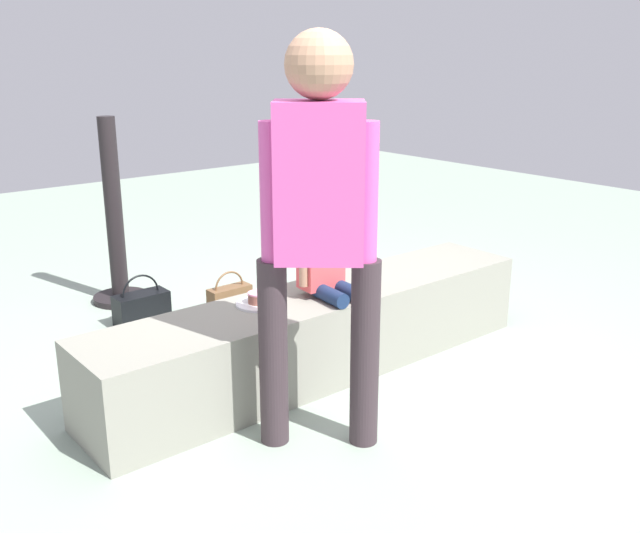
{
  "coord_description": "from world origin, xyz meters",
  "views": [
    {
      "loc": [
        -2.17,
        -2.64,
        1.62
      ],
      "look_at": [
        -0.23,
        -0.27,
        0.68
      ],
      "focal_mm": 40.11,
      "sensor_mm": 36.0,
      "label": 1
    }
  ],
  "objects_px": {
    "water_bottle_far_side": "(190,335)",
    "party_cup_red": "(303,284)",
    "gift_bag": "(321,283)",
    "cake_plate": "(258,301)",
    "handbag_black_leather": "(142,307)",
    "handbag_brown_canvas": "(230,303)",
    "adult_standing": "(319,209)",
    "water_bottle_near_gift": "(359,290)",
    "child_seated": "(324,254)"
  },
  "relations": [
    {
      "from": "water_bottle_far_side",
      "to": "party_cup_red",
      "type": "bearing_deg",
      "value": 20.44
    },
    {
      "from": "water_bottle_near_gift",
      "to": "water_bottle_far_side",
      "type": "height_order",
      "value": "water_bottle_far_side"
    },
    {
      "from": "handbag_black_leather",
      "to": "handbag_brown_canvas",
      "type": "height_order",
      "value": "handbag_brown_canvas"
    },
    {
      "from": "cake_plate",
      "to": "party_cup_red",
      "type": "bearing_deg",
      "value": 43.41
    },
    {
      "from": "gift_bag",
      "to": "adult_standing",
      "type": "bearing_deg",
      "value": -129.67
    },
    {
      "from": "child_seated",
      "to": "water_bottle_near_gift",
      "type": "height_order",
      "value": "child_seated"
    },
    {
      "from": "cake_plate",
      "to": "water_bottle_far_side",
      "type": "relative_size",
      "value": 0.99
    },
    {
      "from": "child_seated",
      "to": "adult_standing",
      "type": "height_order",
      "value": "adult_standing"
    },
    {
      "from": "gift_bag",
      "to": "water_bottle_far_side",
      "type": "bearing_deg",
      "value": -173.02
    },
    {
      "from": "water_bottle_near_gift",
      "to": "cake_plate",
      "type": "bearing_deg",
      "value": -154.59
    },
    {
      "from": "cake_plate",
      "to": "handbag_black_leather",
      "type": "relative_size",
      "value": 0.69
    },
    {
      "from": "gift_bag",
      "to": "water_bottle_near_gift",
      "type": "bearing_deg",
      "value": -35.37
    },
    {
      "from": "water_bottle_far_side",
      "to": "adult_standing",
      "type": "bearing_deg",
      "value": -91.7
    },
    {
      "from": "cake_plate",
      "to": "party_cup_red",
      "type": "xyz_separation_m",
      "value": [
        1.05,
        1.0,
        -0.4
      ]
    },
    {
      "from": "child_seated",
      "to": "handbag_brown_canvas",
      "type": "bearing_deg",
      "value": 88.67
    },
    {
      "from": "party_cup_red",
      "to": "cake_plate",
      "type": "bearing_deg",
      "value": -136.59
    },
    {
      "from": "adult_standing",
      "to": "water_bottle_far_side",
      "type": "relative_size",
      "value": 7.44
    },
    {
      "from": "cake_plate",
      "to": "handbag_black_leather",
      "type": "height_order",
      "value": "cake_plate"
    },
    {
      "from": "gift_bag",
      "to": "handbag_brown_canvas",
      "type": "distance_m",
      "value": 0.63
    },
    {
      "from": "adult_standing",
      "to": "water_bottle_near_gift",
      "type": "height_order",
      "value": "adult_standing"
    },
    {
      "from": "adult_standing",
      "to": "handbag_black_leather",
      "type": "height_order",
      "value": "adult_standing"
    },
    {
      "from": "adult_standing",
      "to": "cake_plate",
      "type": "bearing_deg",
      "value": 80.04
    },
    {
      "from": "child_seated",
      "to": "gift_bag",
      "type": "relative_size",
      "value": 1.37
    },
    {
      "from": "water_bottle_far_side",
      "to": "handbag_black_leather",
      "type": "xyz_separation_m",
      "value": [
        -0.01,
        0.58,
        -0.0
      ]
    },
    {
      "from": "adult_standing",
      "to": "party_cup_red",
      "type": "xyz_separation_m",
      "value": [
        1.16,
        1.58,
        -0.96
      ]
    },
    {
      "from": "adult_standing",
      "to": "water_bottle_near_gift",
      "type": "bearing_deg",
      "value": 41.87
    },
    {
      "from": "child_seated",
      "to": "water_bottle_far_side",
      "type": "bearing_deg",
      "value": 121.51
    },
    {
      "from": "adult_standing",
      "to": "child_seated",
      "type": "bearing_deg",
      "value": 48.72
    },
    {
      "from": "handbag_black_leather",
      "to": "handbag_brown_canvas",
      "type": "xyz_separation_m",
      "value": [
        0.43,
        -0.31,
        0.02
      ]
    },
    {
      "from": "gift_bag",
      "to": "water_bottle_near_gift",
      "type": "xyz_separation_m",
      "value": [
        0.21,
        -0.15,
        -0.05
      ]
    },
    {
      "from": "cake_plate",
      "to": "handbag_brown_canvas",
      "type": "bearing_deg",
      "value": 66.85
    },
    {
      "from": "child_seated",
      "to": "water_bottle_near_gift",
      "type": "relative_size",
      "value": 2.21
    },
    {
      "from": "adult_standing",
      "to": "cake_plate",
      "type": "distance_m",
      "value": 0.82
    },
    {
      "from": "water_bottle_far_side",
      "to": "handbag_brown_canvas",
      "type": "height_order",
      "value": "handbag_brown_canvas"
    },
    {
      "from": "adult_standing",
      "to": "handbag_brown_canvas",
      "type": "relative_size",
      "value": 5.22
    },
    {
      "from": "party_cup_red",
      "to": "handbag_black_leather",
      "type": "height_order",
      "value": "handbag_black_leather"
    },
    {
      "from": "adult_standing",
      "to": "water_bottle_far_side",
      "type": "bearing_deg",
      "value": 88.3
    },
    {
      "from": "water_bottle_near_gift",
      "to": "handbag_brown_canvas",
      "type": "bearing_deg",
      "value": 160.93
    },
    {
      "from": "gift_bag",
      "to": "handbag_brown_canvas",
      "type": "bearing_deg",
      "value": 167.46
    },
    {
      "from": "child_seated",
      "to": "cake_plate",
      "type": "height_order",
      "value": "child_seated"
    },
    {
      "from": "child_seated",
      "to": "water_bottle_near_gift",
      "type": "bearing_deg",
      "value": 37.54
    },
    {
      "from": "child_seated",
      "to": "party_cup_red",
      "type": "relative_size",
      "value": 4.32
    },
    {
      "from": "water_bottle_far_side",
      "to": "party_cup_red",
      "type": "distance_m",
      "value": 1.2
    },
    {
      "from": "water_bottle_far_side",
      "to": "gift_bag",
      "type": "bearing_deg",
      "value": 6.98
    },
    {
      "from": "adult_standing",
      "to": "party_cup_red",
      "type": "distance_m",
      "value": 2.18
    },
    {
      "from": "water_bottle_far_side",
      "to": "child_seated",
      "type": "bearing_deg",
      "value": -58.49
    },
    {
      "from": "cake_plate",
      "to": "handbag_brown_canvas",
      "type": "distance_m",
      "value": 0.97
    },
    {
      "from": "water_bottle_far_side",
      "to": "party_cup_red",
      "type": "relative_size",
      "value": 2.03
    },
    {
      "from": "water_bottle_near_gift",
      "to": "water_bottle_far_side",
      "type": "distance_m",
      "value": 1.24
    },
    {
      "from": "gift_bag",
      "to": "water_bottle_near_gift",
      "type": "distance_m",
      "value": 0.26
    }
  ]
}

